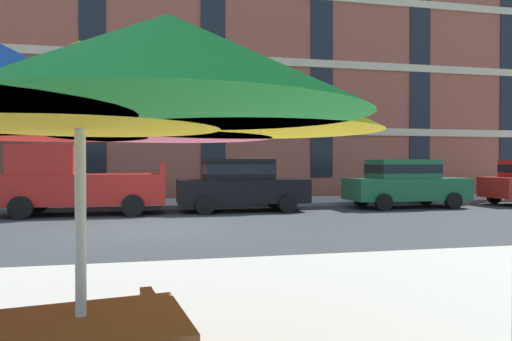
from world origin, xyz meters
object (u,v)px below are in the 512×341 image
(pickup_red, at_px, (75,183))
(sedan_green, at_px, (405,182))
(sedan_black, at_px, (241,183))
(patio_umbrella, at_px, (80,91))

(pickup_red, height_order, sedan_green, pickup_red)
(sedan_black, xyz_separation_m, patio_umbrella, (-3.17, -12.70, 1.06))
(sedan_green, bearing_deg, patio_umbrella, -126.33)
(sedan_green, bearing_deg, pickup_red, 180.00)
(pickup_red, height_order, patio_umbrella, patio_umbrella)
(patio_umbrella, bearing_deg, sedan_green, 53.67)
(pickup_red, height_order, sedan_black, pickup_red)
(pickup_red, relative_size, sedan_green, 1.16)
(sedan_black, bearing_deg, pickup_red, 180.00)
(patio_umbrella, bearing_deg, pickup_red, 99.71)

